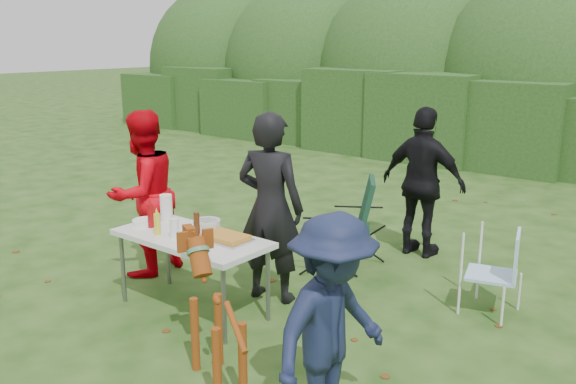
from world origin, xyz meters
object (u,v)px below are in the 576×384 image
Objects in this scene: person_black_puffy at (423,183)px; camping_chair at (344,224)px; paper_towel_roll at (166,208)px; beer_bottle at (197,225)px; child at (332,330)px; folding_table at (191,241)px; person_cook at (270,208)px; ketchup_bottle at (151,216)px; mustard_bottle at (157,224)px; dog at (217,321)px; lawn_chair at (491,271)px; person_red_jacket at (143,194)px.

person_black_puffy is 1.68× the size of camping_chair.
beer_bottle is at bearing -16.53° from paper_towel_roll.
child reaches higher than paper_towel_roll.
beer_bottle is (0.08, -0.00, 0.17)m from folding_table.
paper_towel_roll is (-0.93, -0.49, -0.05)m from person_cook.
paper_towel_roll is (-0.07, 0.25, 0.02)m from ketchup_bottle.
ketchup_bottle is (-0.22, 0.10, 0.01)m from mustard_bottle.
dog is 4.14× the size of paper_towel_roll.
lawn_chair is 3.37× the size of beer_bottle.
paper_towel_roll is at bearing 59.89° from person_black_puffy.
person_cook reaches higher than child.
person_cook is 0.75m from beer_bottle.
camping_chair reaches higher than lawn_chair.
camping_chair reaches higher than ketchup_bottle.
paper_towel_roll reaches higher than mustard_bottle.
lawn_chair is 4.05× the size of mustard_bottle.
person_cook is at bearing -37.08° from dog.
mustard_bottle is at bearing 35.45° from camping_chair.
camping_chair is at bearing -110.79° from person_cook.
camping_chair is 1.93m from paper_towel_roll.
folding_table is 0.19m from beer_bottle.
ketchup_bottle reaches higher than folding_table.
ketchup_bottle is 0.92× the size of beer_bottle.
beer_bottle reaches higher than lawn_chair.
paper_towel_roll is at bearing 75.29° from child.
lawn_chair is 3.16m from paper_towel_roll.
person_black_puffy is 1.12m from camping_chair.
dog is at bearing -29.83° from paper_towel_roll.
folding_table is 0.61m from paper_towel_roll.
paper_towel_roll reaches higher than lawn_chair.
person_black_puffy is 3.14m from ketchup_bottle.
dog is 1.74m from ketchup_bottle.
beer_bottle reaches higher than ketchup_bottle.
beer_bottle is at bearing 70.23° from person_red_jacket.
paper_towel_roll is (-0.64, 0.19, 0.01)m from beer_bottle.
paper_towel_roll is at bearing 105.44° from ketchup_bottle.
lawn_chair is 3.11× the size of paper_towel_roll.
lawn_chair is 3.68× the size of ketchup_bottle.
lawn_chair is (1.80, 1.03, -0.52)m from person_cook.
person_black_puffy is at bearing 62.79° from ketchup_bottle.
folding_table is at bearing 69.24° from person_red_jacket.
camping_chair is 1.85m from beer_bottle.
person_red_jacket is 8.87× the size of mustard_bottle.
camping_chair is at bearing 74.07° from folding_table.
person_red_jacket is at bearing 163.56° from beer_bottle.
folding_table is at bearing 41.26° from camping_chair.
person_red_jacket is 0.60m from paper_towel_roll.
camping_chair is (-0.57, 2.52, 0.01)m from dog.
person_red_jacket is at bearing -1.87° from person_cook.
paper_towel_roll is at bearing 23.32° from camping_chair.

